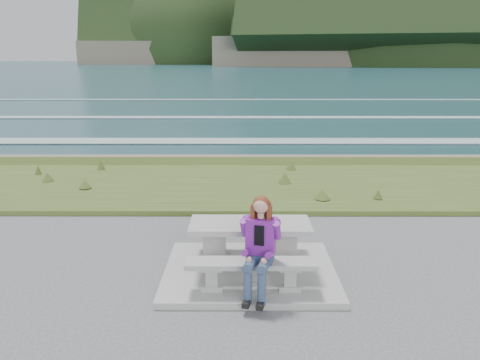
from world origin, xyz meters
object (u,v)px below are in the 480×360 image
object	(u,v)px
picnic_table	(250,233)
bench_landward	(251,268)
seated_woman	(258,261)
bench_seaward	(249,231)

from	to	relation	value
picnic_table	bench_landward	world-z (taller)	picnic_table
seated_woman	picnic_table	bearing A→B (deg)	110.24
bench_seaward	seated_woman	size ratio (longest dim) A/B	1.32
bench_landward	bench_seaward	bearing A→B (deg)	90.00
bench_landward	seated_woman	distance (m)	0.22
picnic_table	bench_seaward	distance (m)	0.74
bench_landward	bench_seaward	world-z (taller)	same
picnic_table	bench_seaward	size ratio (longest dim) A/B	1.00
picnic_table	seated_woman	world-z (taller)	seated_woman
bench_landward	picnic_table	bearing A→B (deg)	90.00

